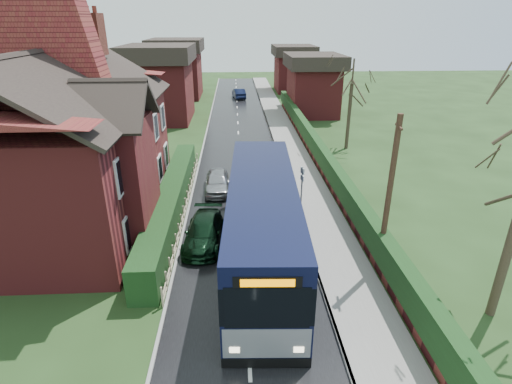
{
  "coord_description": "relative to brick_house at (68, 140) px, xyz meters",
  "views": [
    {
      "loc": [
        -0.29,
        -15.25,
        9.98
      ],
      "look_at": [
        0.71,
        3.57,
        1.8
      ],
      "focal_mm": 28.0,
      "sensor_mm": 36.0,
      "label": 1
    }
  ],
  "objects": [
    {
      "name": "front_hedge",
      "position": [
        4.83,
        0.22,
        -3.58
      ],
      "size": [
        1.2,
        16.0,
        1.6
      ],
      "primitive_type": "cube",
      "color": "black",
      "rests_on": "ground"
    },
    {
      "name": "picket_fence",
      "position": [
        5.58,
        0.22,
        -3.93
      ],
      "size": [
        0.1,
        16.0,
        0.9
      ],
      "primitive_type": null,
      "color": "tan",
      "rests_on": "ground"
    },
    {
      "name": "tree_right_far",
      "position": [
        17.73,
        11.8,
        1.32
      ],
      "size": [
        3.94,
        3.94,
        7.62
      ],
      "color": "#32281D",
      "rests_on": "ground"
    },
    {
      "name": "right_wall_hedge",
      "position": [
        14.53,
        5.22,
        -3.36
      ],
      "size": [
        0.6,
        50.0,
        1.8
      ],
      "color": "maroon",
      "rests_on": "ground"
    },
    {
      "name": "brick_house",
      "position": [
        0.0,
        0.0,
        0.0
      ],
      "size": [
        9.3,
        14.6,
        10.3
      ],
      "color": "maroon",
      "rests_on": "ground"
    },
    {
      "name": "car_distant",
      "position": [
        9.03,
        35.33,
        -3.71
      ],
      "size": [
        1.98,
        4.23,
        1.34
      ],
      "primitive_type": "imported",
      "rotation": [
        0.0,
        0.0,
        3.28
      ],
      "color": "black",
      "rests_on": "ground"
    },
    {
      "name": "car_silver",
      "position": [
        7.23,
        3.25,
        -3.75
      ],
      "size": [
        1.54,
        3.72,
        1.26
      ],
      "primitive_type": "imported",
      "rotation": [
        0.0,
        0.0,
        0.01
      ],
      "color": "#A6A7AB",
      "rests_on": "ground"
    },
    {
      "name": "kerb_left",
      "position": [
        5.68,
        5.22,
        -4.33
      ],
      "size": [
        0.12,
        100.0,
        0.1
      ],
      "primitive_type": "cube",
      "color": "gray",
      "rests_on": "ground"
    },
    {
      "name": "tree_house_side",
      "position": [
        -1.13,
        9.73,
        2.92
      ],
      "size": [
        4.3,
        4.3,
        9.77
      ],
      "color": "#382C21",
      "rests_on": "ground"
    },
    {
      "name": "telegraph_pole",
      "position": [
        14.53,
        -5.74,
        -0.94
      ],
      "size": [
        0.23,
        0.88,
        6.79
      ],
      "rotation": [
        0.0,
        0.0,
        -0.13
      ],
      "color": "#322116",
      "rests_on": "ground"
    },
    {
      "name": "car_green",
      "position": [
        6.83,
        -3.14,
        -3.77
      ],
      "size": [
        1.98,
        4.28,
        1.21
      ],
      "primitive_type": "imported",
      "rotation": [
        0.0,
        0.0,
        -0.07
      ],
      "color": "black",
      "rests_on": "ground"
    },
    {
      "name": "kerb_right",
      "position": [
        11.78,
        5.22,
        -4.31
      ],
      "size": [
        0.12,
        100.0,
        0.14
      ],
      "primitive_type": "cube",
      "color": "gray",
      "rests_on": "ground"
    },
    {
      "name": "pavement",
      "position": [
        12.98,
        5.22,
        -4.31
      ],
      "size": [
        2.5,
        100.0,
        0.14
      ],
      "primitive_type": "cube",
      "color": "slate",
      "rests_on": "ground"
    },
    {
      "name": "bus_stop_sign",
      "position": [
        11.93,
        -0.5,
        -2.49
      ],
      "size": [
        0.15,
        0.43,
        2.86
      ],
      "rotation": [
        0.0,
        0.0,
        0.21
      ],
      "color": "slate",
      "rests_on": "ground"
    },
    {
      "name": "road",
      "position": [
        8.73,
        5.22,
        -4.37
      ],
      "size": [
        6.0,
        100.0,
        0.02
      ],
      "primitive_type": "cube",
      "color": "black",
      "rests_on": "ground"
    },
    {
      "name": "bus",
      "position": [
        9.53,
        -4.77,
        -2.52
      ],
      "size": [
        3.37,
        12.42,
        3.74
      ],
      "rotation": [
        0.0,
        0.0,
        -0.05
      ],
      "color": "black",
      "rests_on": "ground"
    },
    {
      "name": "ground",
      "position": [
        8.73,
        -4.78,
        -4.38
      ],
      "size": [
        140.0,
        140.0,
        0.0
      ],
      "primitive_type": "plane",
      "color": "#2B4B20",
      "rests_on": "ground"
    }
  ]
}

